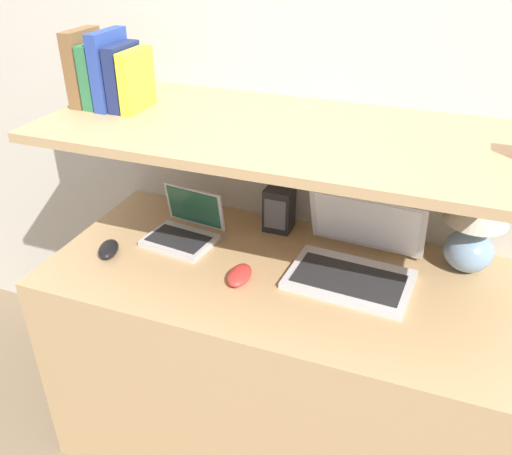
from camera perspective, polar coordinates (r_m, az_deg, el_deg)
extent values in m
cube|color=beige|center=(1.89, 6.57, 12.80)|extent=(6.00, 0.05, 2.40)
cube|color=tan|center=(1.96, 1.96, -14.05)|extent=(1.45, 0.69, 0.78)
cube|color=beige|center=(2.11, 5.31, -3.36)|extent=(1.45, 0.04, 1.20)
cube|color=tan|center=(1.58, 3.38, 9.88)|extent=(1.45, 0.62, 0.03)
ellipsoid|color=#7593B2|center=(1.82, 21.46, -2.30)|extent=(0.15, 0.15, 0.13)
cylinder|color=tan|center=(1.78, 21.97, 0.06)|extent=(0.02, 0.02, 0.04)
cone|color=#B2AD99|center=(1.73, 22.57, 2.80)|extent=(0.19, 0.19, 0.15)
cube|color=silver|center=(1.68, 9.81, -5.42)|extent=(0.38, 0.27, 0.02)
cube|color=#232326|center=(1.67, 9.75, -5.27)|extent=(0.34, 0.19, 0.00)
cube|color=silver|center=(1.76, 11.56, 0.44)|extent=(0.37, 0.10, 0.21)
cube|color=white|center=(1.75, 11.52, 0.41)|extent=(0.34, 0.09, 0.18)
cube|color=silver|center=(1.87, -8.02, -1.37)|extent=(0.25, 0.19, 0.02)
cube|color=#232326|center=(1.86, -8.17, -1.16)|extent=(0.21, 0.14, 0.00)
cube|color=silver|center=(1.90, -6.48, 2.20)|extent=(0.23, 0.06, 0.15)
cube|color=#235138|center=(1.89, -6.57, 2.15)|extent=(0.21, 0.05, 0.13)
ellipsoid|color=red|center=(1.66, -1.73, -5.03)|extent=(0.08, 0.12, 0.04)
ellipsoid|color=black|center=(1.85, -15.26, -2.20)|extent=(0.10, 0.13, 0.04)
cube|color=black|center=(1.91, 2.44, 1.97)|extent=(0.10, 0.09, 0.16)
cube|color=#59595B|center=(1.87, 2.00, 1.36)|extent=(0.08, 0.00, 0.11)
cube|color=brown|center=(1.84, -17.62, 15.76)|extent=(0.04, 0.15, 0.23)
cube|color=#2D7042|center=(1.82, -16.29, 15.20)|extent=(0.04, 0.15, 0.19)
cube|color=#284293|center=(1.79, -15.11, 15.74)|extent=(0.04, 0.16, 0.23)
cube|color=navy|center=(1.77, -13.75, 15.14)|extent=(0.04, 0.15, 0.20)
cube|color=gold|center=(1.74, -12.46, 14.89)|extent=(0.04, 0.16, 0.18)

